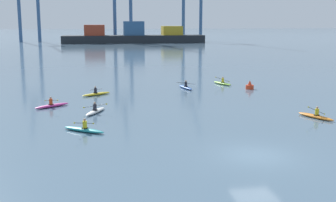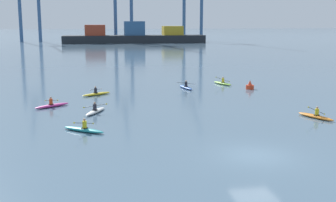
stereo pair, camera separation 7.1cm
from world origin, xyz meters
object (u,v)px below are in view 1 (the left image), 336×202
object	(u,v)px
container_barge	(133,36)
kayak_lime	(222,83)
kayak_yellow	(96,94)
kayak_orange	(316,116)
channel_buoy	(250,86)
kayak_white	(95,111)
kayak_blue	(186,87)
kayak_teal	(84,129)
kayak_magenta	(52,105)

from	to	relation	value
container_barge	kayak_lime	distance (m)	102.04
kayak_yellow	kayak_orange	xyz separation A→B (m)	(17.02, -13.76, 0.00)
channel_buoy	kayak_orange	distance (m)	15.06
kayak_white	kayak_blue	bearing A→B (deg)	48.97
container_barge	kayak_lime	size ratio (longest dim) A/B	14.38
kayak_blue	channel_buoy	bearing A→B (deg)	-12.64
container_barge	kayak_orange	world-z (taller)	container_barge
channel_buoy	kayak_orange	bearing A→B (deg)	-90.28
kayak_blue	kayak_yellow	world-z (taller)	same
kayak_yellow	kayak_white	distance (m)	8.83
kayak_teal	kayak_orange	bearing A→B (deg)	3.97
kayak_magenta	kayak_teal	bearing A→B (deg)	-72.35
container_barge	channel_buoy	xyz separation A→B (m)	(3.37, -106.02, -1.94)
container_barge	channel_buoy	world-z (taller)	container_barge
kayak_magenta	kayak_teal	distance (m)	9.82
kayak_lime	kayak_yellow	xyz separation A→B (m)	(-15.10, -5.31, 0.00)
kayak_blue	kayak_white	size ratio (longest dim) A/B	1.04
container_barge	channel_buoy	bearing A→B (deg)	-88.18
container_barge	kayak_orange	xyz separation A→B (m)	(3.30, -121.08, -2.13)
kayak_lime	kayak_yellow	size ratio (longest dim) A/B	1.08
kayak_teal	channel_buoy	bearing A→B (deg)	42.06
container_barge	kayak_yellow	world-z (taller)	container_barge
container_barge	kayak_blue	bearing A→B (deg)	-92.02
container_barge	kayak_teal	size ratio (longest dim) A/B	15.98
kayak_blue	kayak_teal	distance (m)	21.01
container_barge	kayak_magenta	distance (m)	114.37
container_barge	kayak_teal	distance (m)	123.22
kayak_lime	kayak_blue	world-z (taller)	kayak_lime
kayak_teal	kayak_white	bearing A→B (deg)	82.35
kayak_blue	kayak_magenta	bearing A→B (deg)	-148.61
kayak_blue	kayak_yellow	xyz separation A→B (m)	(-10.04, -2.88, -0.00)
kayak_white	kayak_orange	bearing A→B (deg)	-16.04
kayak_lime	kayak_teal	world-z (taller)	kayak_lime
kayak_lime	kayak_magenta	world-z (taller)	kayak_lime
kayak_yellow	kayak_orange	size ratio (longest dim) A/B	0.94
channel_buoy	kayak_white	bearing A→B (deg)	-149.58
kayak_white	channel_buoy	bearing A→B (deg)	30.42
kayak_teal	kayak_yellow	size ratio (longest dim) A/B	0.97
container_barge	kayak_orange	size ratio (longest dim) A/B	14.52
kayak_blue	kayak_orange	world-z (taller)	kayak_orange
kayak_lime	kayak_orange	bearing A→B (deg)	-84.24
kayak_white	kayak_orange	distance (m)	17.86
kayak_teal	kayak_white	world-z (taller)	same
container_barge	channel_buoy	size ratio (longest dim) A/B	48.95
kayak_yellow	kayak_white	size ratio (longest dim) A/B	0.95
kayak_lime	kayak_magenta	distance (m)	21.98
container_barge	kayak_teal	xyz separation A→B (m)	(-14.70, -122.33, -2.13)
kayak_white	kayak_teal	bearing A→B (deg)	-97.65
channel_buoy	kayak_teal	size ratio (longest dim) A/B	0.33
kayak_blue	kayak_white	bearing A→B (deg)	-131.03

